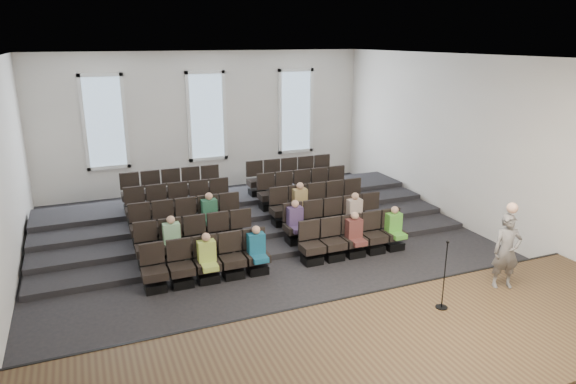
{
  "coord_description": "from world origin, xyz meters",
  "views": [
    {
      "loc": [
        -4.32,
        -11.3,
        5.42
      ],
      "look_at": [
        0.53,
        0.5,
        1.58
      ],
      "focal_mm": 32.0,
      "sensor_mm": 36.0,
      "label": 1
    }
  ],
  "objects": [
    {
      "name": "ground",
      "position": [
        0.0,
        0.0,
        0.0
      ],
      "size": [
        14.0,
        14.0,
        0.0
      ],
      "primitive_type": "plane",
      "color": "black",
      "rests_on": "ground"
    },
    {
      "name": "audience",
      "position": [
        0.35,
        0.22,
        0.8
      ],
      "size": [
        6.05,
        2.64,
        1.1
      ],
      "color": "#A6C04C",
      "rests_on": "seating_rows"
    },
    {
      "name": "wall_right",
      "position": [
        6.02,
        0.0,
        2.5
      ],
      "size": [
        0.04,
        14.0,
        5.0
      ],
      "primitive_type": "cube",
      "color": "white",
      "rests_on": "ground"
    },
    {
      "name": "stage_lip",
      "position": [
        0.0,
        -3.33,
        0.25
      ],
      "size": [
        11.8,
        0.06,
        0.52
      ],
      "primitive_type": "cube",
      "color": "black",
      "rests_on": "ground"
    },
    {
      "name": "speaker",
      "position": [
        3.41,
        -4.12,
        1.29
      ],
      "size": [
        0.67,
        0.55,
        1.57
      ],
      "primitive_type": "imported",
      "rotation": [
        0.0,
        0.0,
        -0.35
      ],
      "color": "#5C5957",
      "rests_on": "stage"
    },
    {
      "name": "mic_stand",
      "position": [
        1.69,
        -4.36,
        0.91
      ],
      "size": [
        0.23,
        0.23,
        1.38
      ],
      "color": "black",
      "rests_on": "stage"
    },
    {
      "name": "seating_rows",
      "position": [
        -0.0,
        1.54,
        0.68
      ],
      "size": [
        6.8,
        4.7,
        1.67
      ],
      "color": "black",
      "rests_on": "ground"
    },
    {
      "name": "ceiling",
      "position": [
        0.0,
        0.0,
        5.01
      ],
      "size": [
        12.0,
        14.0,
        0.02
      ],
      "primitive_type": "cube",
      "color": "white",
      "rests_on": "ground"
    },
    {
      "name": "stage",
      "position": [
        0.0,
        -5.1,
        0.25
      ],
      "size": [
        11.8,
        3.6,
        0.5
      ],
      "primitive_type": "cube",
      "color": "#49381F",
      "rests_on": "ground"
    },
    {
      "name": "windows",
      "position": [
        0.0,
        6.95,
        2.7
      ],
      "size": [
        8.44,
        0.1,
        3.24
      ],
      "color": "white",
      "rests_on": "wall_back"
    },
    {
      "name": "wall_front",
      "position": [
        0.0,
        -7.02,
        2.5
      ],
      "size": [
        12.0,
        0.04,
        5.0
      ],
      "primitive_type": "cube",
      "color": "white",
      "rests_on": "ground"
    },
    {
      "name": "risers",
      "position": [
        0.0,
        3.17,
        0.2
      ],
      "size": [
        11.8,
        4.8,
        0.6
      ],
      "color": "black",
      "rests_on": "ground"
    },
    {
      "name": "wall_back",
      "position": [
        0.0,
        7.02,
        2.5
      ],
      "size": [
        12.0,
        0.04,
        5.0
      ],
      "primitive_type": "cube",
      "color": "white",
      "rests_on": "ground"
    }
  ]
}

